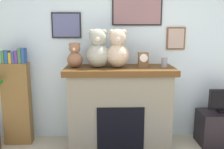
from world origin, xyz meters
TOP-DOWN VIEW (x-y plane):
  - back_wall at (0.00, 2.00)m, footprint 5.20×0.15m
  - fireplace at (-0.19, 1.64)m, footprint 1.48×0.65m
  - bookshelf at (-1.65, 1.74)m, footprint 0.38×0.16m
  - tv_stand at (1.31, 1.64)m, footprint 0.70×0.40m
  - candle_jar at (0.41, 1.62)m, footprint 0.08×0.08m
  - mantel_clock at (0.13, 1.62)m, footprint 0.13×0.10m
  - teddy_bear_tan at (-0.79, 1.62)m, footprint 0.21×0.21m
  - teddy_bear_grey at (-0.48, 1.62)m, footprint 0.32×0.32m
  - teddy_bear_cream at (-0.22, 1.62)m, footprint 0.32×0.32m

SIDE VIEW (x-z plane):
  - tv_stand at x=1.31m, z-range 0.00..0.48m
  - fireplace at x=-0.19m, z-range 0.01..1.14m
  - bookshelf at x=-1.65m, z-range -0.05..1.34m
  - candle_jar at x=0.41m, z-range 1.14..1.27m
  - mantel_clock at x=0.13m, z-range 1.14..1.34m
  - teddy_bear_tan at x=-0.79m, z-range 1.12..1.46m
  - back_wall at x=0.00m, z-range 0.00..2.60m
  - teddy_bear_cream at x=-0.22m, z-range 1.11..1.62m
  - teddy_bear_grey at x=-0.48m, z-range 1.11..1.62m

